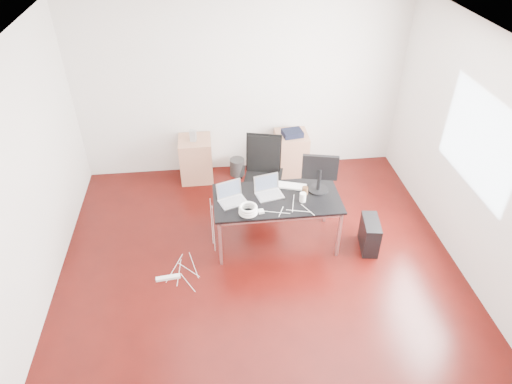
{
  "coord_description": "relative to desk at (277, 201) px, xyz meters",
  "views": [
    {
      "loc": [
        -0.52,
        -3.99,
        4.17
      ],
      "look_at": [
        0.0,
        0.55,
        0.85
      ],
      "focal_mm": 32.0,
      "sensor_mm": 36.0,
      "label": 1
    }
  ],
  "objects": [
    {
      "name": "laptop_left",
      "position": [
        -0.57,
        0.01,
        0.11
      ],
      "size": [
        0.4,
        0.35,
        0.23
      ],
      "rotation": [
        0.0,
        0.0,
        0.35
      ],
      "color": "silver",
      "rests_on": "desk"
    },
    {
      "name": "desk",
      "position": [
        0.0,
        0.0,
        0.0
      ],
      "size": [
        1.6,
        0.8,
        0.73
      ],
      "color": "black",
      "rests_on": "ground"
    },
    {
      "name": "office_chair",
      "position": [
        -0.08,
        0.83,
        -0.07
      ],
      "size": [
        0.58,
        0.6,
        1.08
      ],
      "rotation": [
        0.0,
        0.0,
        -0.25
      ],
      "color": "black",
      "rests_on": "ground"
    },
    {
      "name": "power_adapter",
      "position": [
        -0.24,
        -0.26,
        0.07
      ],
      "size": [
        0.08,
        0.08,
        0.03
      ],
      "primitive_type": "cube",
      "rotation": [
        0.0,
        0.0,
        0.2
      ],
      "color": "white",
      "rests_on": "desk"
    },
    {
      "name": "cup_white",
      "position": [
        0.31,
        -0.1,
        0.11
      ],
      "size": [
        0.1,
        0.1,
        0.12
      ],
      "primitive_type": "cylinder",
      "rotation": [
        0.0,
        0.0,
        0.32
      ],
      "color": "white",
      "rests_on": "desk"
    },
    {
      "name": "navy_garment",
      "position": [
        0.49,
        1.62,
        0.07
      ],
      "size": [
        0.33,
        0.28,
        0.09
      ],
      "primitive_type": "cube",
      "rotation": [
        0.0,
        0.0,
        0.16
      ],
      "color": "black",
      "rests_on": "filing_cabinet_right"
    },
    {
      "name": "pc_tower",
      "position": [
        1.2,
        -0.25,
        -0.46
      ],
      "size": [
        0.27,
        0.48,
        0.44
      ],
      "primitive_type": "cube",
      "rotation": [
        0.0,
        0.0,
        -0.15
      ],
      "color": "black",
      "rests_on": "ground"
    },
    {
      "name": "speaker",
      "position": [
        -1.04,
        1.64,
        0.11
      ],
      "size": [
        0.11,
        0.1,
        0.18
      ],
      "primitive_type": "cube",
      "rotation": [
        0.0,
        0.0,
        -0.23
      ],
      "color": "#9E9E9E",
      "rests_on": "filing_cabinet_left"
    },
    {
      "name": "power_strip",
      "position": [
        -1.42,
        -0.53,
        -0.66
      ],
      "size": [
        0.3,
        0.09,
        0.04
      ],
      "primitive_type": "cube",
      "rotation": [
        0.0,
        0.0,
        0.11
      ],
      "color": "white",
      "rests_on": "ground"
    },
    {
      "name": "room_shell",
      "position": [
        -0.23,
        -0.55,
        0.73
      ],
      "size": [
        5.0,
        5.0,
        5.0
      ],
      "color": "#320705",
      "rests_on": "ground"
    },
    {
      "name": "cup_brown",
      "position": [
        0.37,
        0.05,
        0.1
      ],
      "size": [
        0.09,
        0.09,
        0.1
      ],
      "primitive_type": "cylinder",
      "rotation": [
        0.0,
        0.0,
        0.18
      ],
      "color": "#56361D",
      "rests_on": "desk"
    },
    {
      "name": "filing_cabinet_left",
      "position": [
        -1.03,
        1.67,
        -0.33
      ],
      "size": [
        0.5,
        0.5,
        0.7
      ],
      "primitive_type": "cube",
      "color": "#A46D52",
      "rests_on": "ground"
    },
    {
      "name": "filing_cabinet_right",
      "position": [
        0.49,
        1.67,
        -0.33
      ],
      "size": [
        0.5,
        0.5,
        0.7
      ],
      "primitive_type": "cube",
      "color": "#A46D52",
      "rests_on": "ground"
    },
    {
      "name": "laptop_right",
      "position": [
        -0.1,
        0.1,
        0.11
      ],
      "size": [
        0.38,
        0.32,
        0.23
      ],
      "rotation": [
        0.0,
        0.0,
        0.23
      ],
      "color": "silver",
      "rests_on": "desk"
    },
    {
      "name": "keyboard",
      "position": [
        0.2,
        0.23,
        0.06
      ],
      "size": [
        0.46,
        0.27,
        0.02
      ],
      "primitive_type": "cube",
      "rotation": [
        0.0,
        0.0,
        -0.32
      ],
      "color": "white",
      "rests_on": "desk"
    },
    {
      "name": "cable_coil",
      "position": [
        -0.39,
        -0.26,
        0.11
      ],
      "size": [
        0.24,
        0.24,
        0.11
      ],
      "rotation": [
        0.0,
        0.0,
        -0.14
      ],
      "color": "white",
      "rests_on": "desk"
    },
    {
      "name": "monitor",
      "position": [
        0.55,
        0.12,
        0.34
      ],
      "size": [
        0.45,
        0.26,
        0.51
      ],
      "rotation": [
        0.0,
        0.0,
        -0.23
      ],
      "color": "black",
      "rests_on": "desk"
    },
    {
      "name": "wastebasket",
      "position": [
        -0.38,
        1.69,
        -0.54
      ],
      "size": [
        0.31,
        0.31,
        0.28
      ],
      "primitive_type": "cylinder",
      "rotation": [
        0.0,
        0.0,
        0.37
      ],
      "color": "black",
      "rests_on": "ground"
    }
  ]
}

